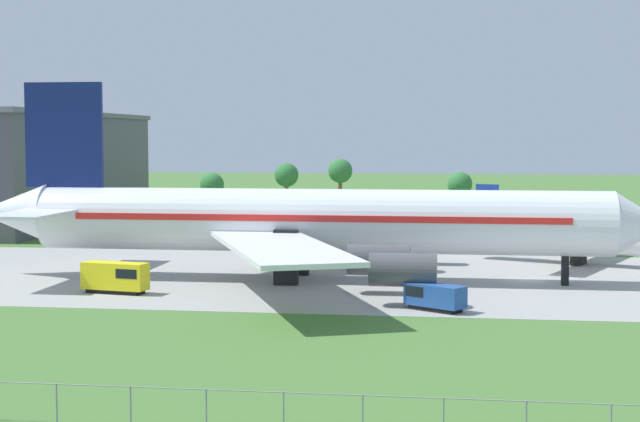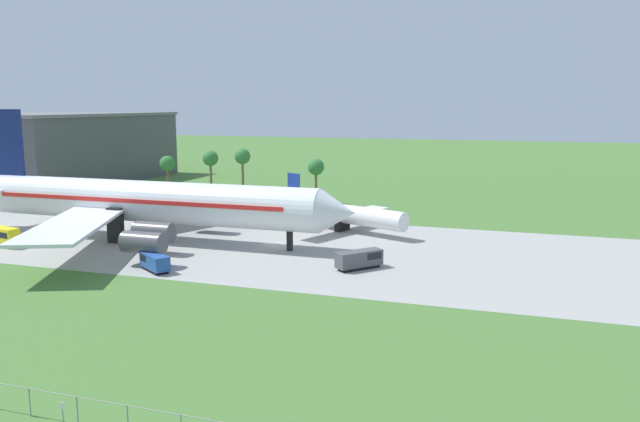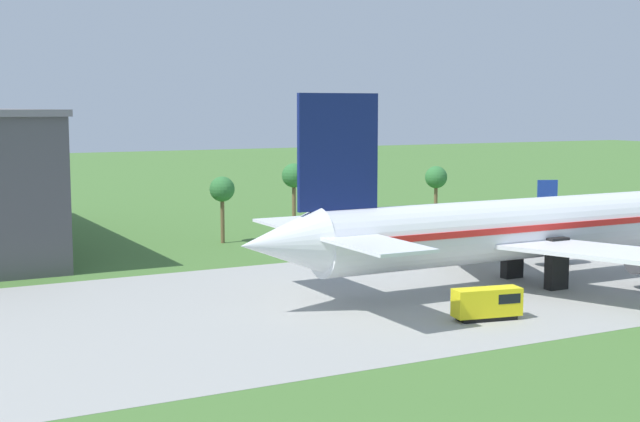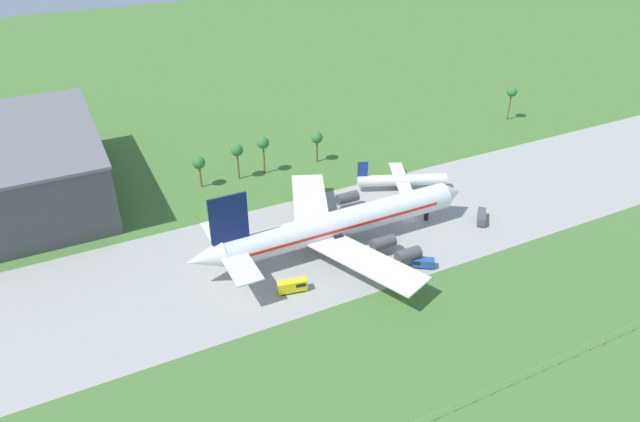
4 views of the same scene
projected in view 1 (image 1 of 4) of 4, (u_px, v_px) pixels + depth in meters
ground_plane at (528, 281)px, 101.49m from camera, size 600.00×600.00×0.00m
taxiway_strip at (528, 281)px, 101.49m from camera, size 320.00×44.00×0.02m
jet_airliner at (307, 221)px, 101.64m from camera, size 72.76×58.11×20.73m
regional_aircraft at (578, 239)px, 114.26m from camera, size 24.53×22.45×9.15m
fuel_truck at (433, 296)px, 84.13m from camera, size 5.51×4.60×2.28m
catering_van at (117, 277)px, 93.31m from camera, size 6.63×3.12×2.96m
perimeter_fence at (611, 417)px, 47.06m from camera, size 80.10×0.10×2.10m
palm_tree_row at (457, 179)px, 142.20m from camera, size 117.62×3.60×12.24m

